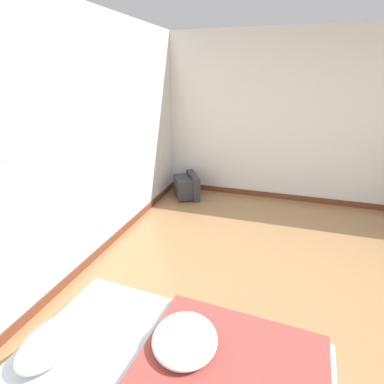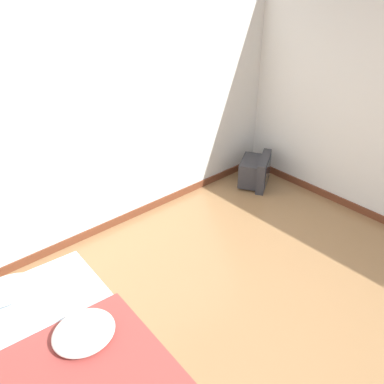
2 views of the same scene
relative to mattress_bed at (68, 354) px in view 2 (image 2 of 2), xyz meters
name	(u,v)px [view 2 (image 2 of 2)]	position (x,y,z in m)	size (l,w,h in m)	color
wall_back	(63,127)	(0.87, 1.42, 1.15)	(7.89, 0.08, 2.60)	silver
mattress_bed	(68,354)	(0.00, 0.00, 0.00)	(1.20, 2.05, 0.38)	silver
crt_tv	(256,171)	(3.22, 0.98, 0.05)	(0.62, 0.56, 0.41)	#333338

